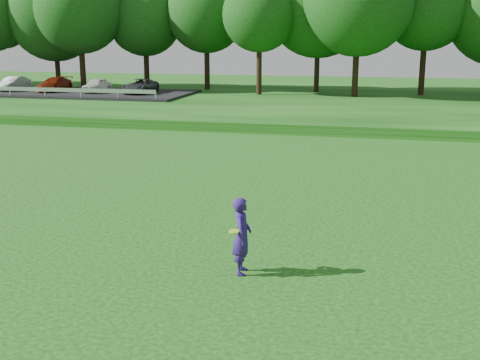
# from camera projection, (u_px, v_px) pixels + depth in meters

# --- Properties ---
(ground) EXTENTS (140.00, 140.00, 0.00)m
(ground) POSITION_uv_depth(u_px,v_px,m) (222.00, 250.00, 15.99)
(ground) COLOR #0C3D0B
(ground) RESTS_ON ground
(berm) EXTENTS (130.00, 30.00, 0.60)m
(berm) POSITION_uv_depth(u_px,v_px,m) (332.00, 102.00, 48.07)
(berm) COLOR #0C3D0B
(berm) RESTS_ON ground
(walking_path) EXTENTS (130.00, 1.60, 0.04)m
(walking_path) POSITION_uv_depth(u_px,v_px,m) (312.00, 133.00, 34.90)
(walking_path) COLOR gray
(walking_path) RESTS_ON ground
(treeline) EXTENTS (104.00, 7.00, 15.00)m
(treeline) POSITION_uv_depth(u_px,v_px,m) (340.00, 4.00, 50.02)
(treeline) COLOR #0F4112
(treeline) RESTS_ON berm
(parking_lot) EXTENTS (24.00, 9.00, 1.38)m
(parking_lot) POSITION_uv_depth(u_px,v_px,m) (59.00, 89.00, 52.06)
(parking_lot) COLOR black
(parking_lot) RESTS_ON berm
(woman) EXTENTS (0.54, 0.74, 1.87)m
(woman) POSITION_uv_depth(u_px,v_px,m) (242.00, 236.00, 14.22)
(woman) COLOR navy
(woman) RESTS_ON ground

